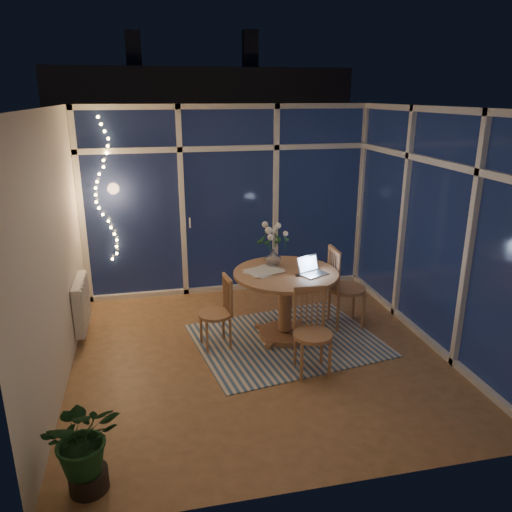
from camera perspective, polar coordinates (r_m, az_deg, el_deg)
The scene contains 25 objects.
floor at distance 5.58m, azimuth 0.57°, elevation -11.12°, with size 4.00×4.00×0.00m, color brown.
ceiling at distance 4.87m, azimuth 0.67°, elevation 16.64°, with size 4.00×4.00×0.00m, color white.
wall_back at distance 6.98m, azimuth -3.10°, elevation 6.29°, with size 4.00×0.04×2.60m, color silver.
wall_front at distance 3.28m, azimuth 8.57°, elevation -7.79°, with size 4.00×0.04×2.60m, color silver.
wall_left at distance 5.04m, azimuth -22.15°, elevation 0.30°, with size 0.04×4.00×2.60m, color silver.
wall_right at distance 5.84m, azimuth 20.12°, elevation 2.87°, with size 0.04×4.00×2.60m, color silver.
window_wall_back at distance 6.94m, azimuth -3.04°, elevation 6.22°, with size 4.00×0.10×2.60m, color silver.
window_wall_right at distance 5.82m, azimuth 19.79°, elevation 2.86°, with size 0.10×4.00×2.60m, color silver.
radiator at distance 6.16m, azimuth -19.35°, elevation -5.15°, with size 0.10×0.70×0.58m, color silver.
fairy_lights at distance 6.76m, azimuth -17.01°, elevation 7.08°, with size 0.24×0.10×1.85m, color #EEBA5F, non-canonical shape.
garden_patio at distance 10.26m, azimuth -2.97°, elevation 2.30°, with size 12.00×6.00×0.10m, color black.
garden_fence at distance 10.47m, azimuth -6.24°, elevation 7.92°, with size 11.00×0.08×1.80m, color #372014.
neighbour_roof at distance 13.33m, azimuth -6.62°, elevation 15.69°, with size 7.00×3.00×2.20m, color #363841.
garden_shrubs at distance 8.46m, azimuth -9.92°, elevation 2.21°, with size 0.90×0.90×0.90m, color black.
rug at distance 5.86m, azimuth 3.55°, elevation -9.56°, with size 2.02×1.62×0.01m, color beige.
dining_table at distance 5.78m, azimuth 3.35°, elevation -5.61°, with size 1.19×1.19×0.81m, color #A07148.
chair_left at distance 5.56m, azimuth -4.71°, elevation -6.46°, with size 0.39×0.39×0.84m, color #A07148.
chair_right at distance 6.11m, azimuth 10.37°, elevation -3.47°, with size 0.47×0.47×1.02m, color #A07148.
chair_front at distance 5.06m, azimuth 6.52°, elevation -8.70°, with size 0.42×0.42×0.90m, color #A07148.
laptop at distance 5.54m, azimuth 6.67°, elevation -1.10°, with size 0.29×0.25×0.21m, color #B3B3B7, non-canonical shape.
flower_vase at distance 5.80m, azimuth 1.96°, elevation -0.11°, with size 0.20×0.20×0.21m, color white.
bowl at distance 5.91m, azimuth 5.92°, elevation -0.72°, with size 0.15×0.15×0.04m, color white.
newspapers at distance 5.63m, azimuth 0.94°, elevation -1.72°, with size 0.40×0.30×0.01m, color silver.
phone at distance 5.53m, azimuth 5.11°, elevation -2.20°, with size 0.11×0.05×0.01m, color black.
potted_plant at distance 3.92m, azimuth -19.02°, elevation -19.74°, with size 0.54×0.47×0.76m, color #16401E.
Camera 1 is at (-1.10, -4.75, 2.72)m, focal length 35.00 mm.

